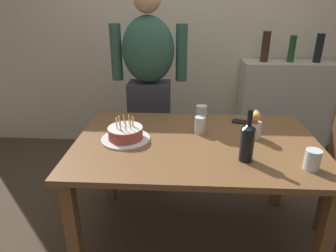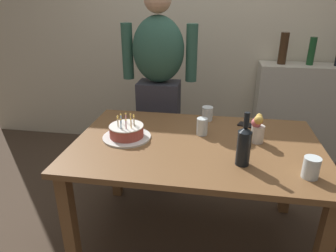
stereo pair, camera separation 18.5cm
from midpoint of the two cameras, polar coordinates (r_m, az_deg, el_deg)
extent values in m
plane|color=#47382B|center=(2.30, 2.21, -19.75)|extent=(10.00, 10.00, 0.00)
cube|color=beige|center=(3.25, 3.15, 18.40)|extent=(5.20, 0.10, 2.60)
cube|color=brown|center=(1.89, 2.54, -3.45)|extent=(1.50, 0.96, 0.03)
cube|color=brown|center=(1.89, -20.14, -18.48)|extent=(0.07, 0.07, 0.70)
cube|color=brown|center=(1.89, 24.60, -19.50)|extent=(0.07, 0.07, 0.70)
cube|color=brown|center=(2.52, -13.21, -6.34)|extent=(0.07, 0.07, 0.70)
cube|color=brown|center=(2.51, 18.34, -7.03)|extent=(0.07, 0.07, 0.70)
cylinder|color=white|center=(1.93, -10.64, -2.46)|extent=(0.30, 0.30, 0.01)
cylinder|color=#B24C42|center=(1.91, -10.73, -1.39)|extent=(0.21, 0.21, 0.07)
cylinder|color=silver|center=(1.90, -10.81, -0.39)|extent=(0.21, 0.21, 0.01)
cylinder|color=beige|center=(1.87, -9.34, 0.37)|extent=(0.01, 0.01, 0.05)
sphere|color=#F9C64C|center=(1.86, -9.41, 1.31)|extent=(0.01, 0.01, 0.01)
cylinder|color=pink|center=(1.90, -9.43, 0.74)|extent=(0.01, 0.01, 0.05)
sphere|color=#F9C64C|center=(1.89, -9.49, 1.66)|extent=(0.01, 0.01, 0.01)
cylinder|color=#EAB266|center=(1.93, -10.05, 0.97)|extent=(0.01, 0.01, 0.05)
sphere|color=#F9C64C|center=(1.92, -10.12, 1.88)|extent=(0.01, 0.01, 0.01)
cylinder|color=pink|center=(1.94, -10.97, 0.99)|extent=(0.01, 0.01, 0.05)
sphere|color=#F9C64C|center=(1.92, -11.05, 1.90)|extent=(0.01, 0.01, 0.01)
cylinder|color=#93B7DB|center=(1.93, -11.86, 0.80)|extent=(0.01, 0.01, 0.05)
sphere|color=#F9C64C|center=(1.91, -11.94, 1.71)|extent=(0.01, 0.01, 0.01)
cylinder|color=#EAB266|center=(1.90, -12.38, 0.46)|extent=(0.01, 0.01, 0.05)
sphere|color=#F9C64C|center=(1.89, -12.47, 1.38)|extent=(0.01, 0.01, 0.01)
cylinder|color=beige|center=(1.87, -12.34, 0.09)|extent=(0.01, 0.01, 0.05)
sphere|color=#F9C64C|center=(1.86, -12.43, 1.03)|extent=(0.01, 0.01, 0.01)
cylinder|color=#93B7DB|center=(1.85, -11.73, -0.16)|extent=(0.01, 0.01, 0.05)
sphere|color=#F9C64C|center=(1.84, -11.81, 0.79)|extent=(0.01, 0.01, 0.01)
cylinder|color=pink|center=(1.84, -10.77, -0.19)|extent=(0.01, 0.01, 0.05)
sphere|color=#F9C64C|center=(1.83, -10.84, 0.76)|extent=(0.01, 0.01, 0.01)
cylinder|color=#EAB266|center=(1.85, -9.85, 0.02)|extent=(0.01, 0.01, 0.05)
sphere|color=#F9C64C|center=(1.84, -9.92, 0.97)|extent=(0.01, 0.01, 0.01)
cylinder|color=silver|center=(2.22, 3.90, 2.55)|extent=(0.08, 0.08, 0.10)
cylinder|color=silver|center=(1.70, 22.65, -5.93)|extent=(0.08, 0.08, 0.11)
cylinder|color=silver|center=(1.97, 3.35, 0.12)|extent=(0.07, 0.07, 0.11)
cylinder|color=black|center=(1.66, 11.51, -3.49)|extent=(0.07, 0.07, 0.19)
cone|color=black|center=(1.62, 11.80, -0.08)|extent=(0.07, 0.07, 0.03)
cylinder|color=black|center=(1.60, 11.96, 1.66)|extent=(0.03, 0.03, 0.08)
cube|color=black|center=(2.20, 11.50, 0.68)|extent=(0.16, 0.12, 0.01)
cylinder|color=silver|center=(1.96, 13.34, -0.79)|extent=(0.08, 0.08, 0.11)
sphere|color=gold|center=(1.92, 13.58, 2.29)|extent=(0.04, 0.04, 0.04)
sphere|color=#DB6670|center=(1.92, 13.11, 1.18)|extent=(0.06, 0.06, 0.06)
sphere|color=gold|center=(1.89, 13.55, 1.72)|extent=(0.05, 0.05, 0.05)
sphere|color=#DB6670|center=(1.92, 13.49, 1.64)|extent=(0.06, 0.06, 0.06)
cube|color=#33333D|center=(2.66, -5.32, -1.51)|extent=(0.34, 0.23, 0.92)
ellipsoid|color=#2D5647|center=(2.45, -5.95, 13.95)|extent=(0.41, 0.27, 0.52)
cylinder|color=#2D5647|center=(2.46, 0.34, 13.49)|extent=(0.09, 0.09, 0.44)
cylinder|color=#2D5647|center=(2.54, -11.78, 13.32)|extent=(0.09, 0.09, 0.44)
cylinder|color=brown|center=(2.43, 24.74, -12.91)|extent=(0.04, 0.04, 0.45)
cube|color=beige|center=(3.34, 19.17, 2.97)|extent=(0.89, 0.30, 0.98)
cylinder|color=#382314|center=(3.12, 16.15, 14.07)|extent=(0.08, 0.08, 0.29)
cylinder|color=#194723|center=(3.19, 20.63, 13.36)|extent=(0.06, 0.06, 0.25)
cylinder|color=black|center=(3.27, 24.96, 13.08)|extent=(0.07, 0.07, 0.27)
camera|label=1|loc=(0.09, -92.86, -1.22)|focal=32.57mm
camera|label=2|loc=(0.09, 87.14, 1.22)|focal=32.57mm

